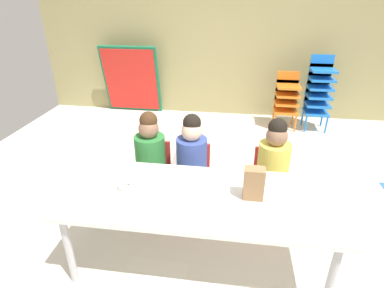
# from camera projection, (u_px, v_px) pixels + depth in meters

# --- Properties ---
(ground_plane) EXTENTS (6.09, 5.15, 0.02)m
(ground_plane) POSITION_uv_depth(u_px,v_px,m) (225.00, 210.00, 2.86)
(ground_plane) COLOR silver
(back_wall) EXTENTS (6.09, 0.10, 2.62)m
(back_wall) POSITION_uv_depth(u_px,v_px,m) (237.00, 29.00, 4.57)
(back_wall) COLOR tan
(back_wall) RESTS_ON ground_plane
(craft_table) EXTENTS (1.81, 0.74, 0.58)m
(craft_table) POSITION_uv_depth(u_px,v_px,m) (199.00, 200.00, 2.09)
(craft_table) COLOR white
(craft_table) RESTS_ON ground_plane
(seated_child_near_camera) EXTENTS (0.32, 0.32, 0.92)m
(seated_child_near_camera) POSITION_uv_depth(u_px,v_px,m) (150.00, 152.00, 2.67)
(seated_child_near_camera) COLOR red
(seated_child_near_camera) RESTS_ON ground_plane
(seated_child_middle_seat) EXTENTS (0.32, 0.32, 0.92)m
(seated_child_middle_seat) POSITION_uv_depth(u_px,v_px,m) (192.00, 155.00, 2.63)
(seated_child_middle_seat) COLOR red
(seated_child_middle_seat) RESTS_ON ground_plane
(seated_child_far_right) EXTENTS (0.32, 0.32, 0.92)m
(seated_child_far_right) POSITION_uv_depth(u_px,v_px,m) (273.00, 161.00, 2.54)
(seated_child_far_right) COLOR red
(seated_child_far_right) RESTS_ON ground_plane
(kid_chair_orange_stack) EXTENTS (0.32, 0.30, 0.80)m
(kid_chair_orange_stack) POSITION_uv_depth(u_px,v_px,m) (287.00, 97.00, 4.41)
(kid_chair_orange_stack) COLOR orange
(kid_chair_orange_stack) RESTS_ON ground_plane
(kid_chair_blue_stack) EXTENTS (0.32, 0.30, 1.04)m
(kid_chair_blue_stack) POSITION_uv_depth(u_px,v_px,m) (319.00, 90.00, 4.30)
(kid_chair_blue_stack) COLOR blue
(kid_chair_blue_stack) RESTS_ON ground_plane
(folded_activity_table) EXTENTS (0.90, 0.29, 1.09)m
(folded_activity_table) POSITION_uv_depth(u_px,v_px,m) (131.00, 80.00, 4.93)
(folded_activity_table) COLOR #19724C
(folded_activity_table) RESTS_ON ground_plane
(paper_bag_brown) EXTENTS (0.13, 0.09, 0.22)m
(paper_bag_brown) POSITION_uv_depth(u_px,v_px,m) (254.00, 183.00, 1.99)
(paper_bag_brown) COLOR #9E754C
(paper_bag_brown) RESTS_ON craft_table
(paper_plate_near_edge) EXTENTS (0.18, 0.18, 0.01)m
(paper_plate_near_edge) POSITION_uv_depth(u_px,v_px,m) (126.00, 188.00, 2.13)
(paper_plate_near_edge) COLOR white
(paper_plate_near_edge) RESTS_ON craft_table
(paper_plate_center_table) EXTENTS (0.18, 0.18, 0.01)m
(paper_plate_center_table) POSITION_uv_depth(u_px,v_px,m) (200.00, 193.00, 2.08)
(paper_plate_center_table) COLOR white
(paper_plate_center_table) RESTS_ON craft_table
(donut_powdered_on_plate) EXTENTS (0.12, 0.12, 0.03)m
(donut_powdered_on_plate) POSITION_uv_depth(u_px,v_px,m) (126.00, 185.00, 2.12)
(donut_powdered_on_plate) COLOR white
(donut_powdered_on_plate) RESTS_ON craft_table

